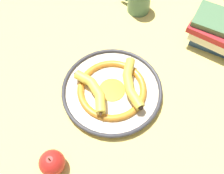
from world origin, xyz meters
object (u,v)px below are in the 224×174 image
object	(u,v)px
decorative_bowl	(112,90)
apple	(52,163)
banana_a	(131,82)
banana_b	(94,91)
book_stack	(219,32)
coffee_mug	(138,0)

from	to	relation	value
decorative_bowl	apple	xyz separation A→B (m)	(0.24, 0.17, 0.02)
banana_a	banana_b	distance (m)	0.12
banana_a	apple	size ratio (longest dim) A/B	2.36
decorative_bowl	banana_b	distance (m)	0.07
decorative_bowl	book_stack	size ratio (longest dim) A/B	1.38
banana_a	book_stack	distance (m)	0.39
banana_b	coffee_mug	bearing A→B (deg)	-52.23
banana_a	banana_b	world-z (taller)	same
banana_a	decorative_bowl	bearing A→B (deg)	-86.85
decorative_bowl	banana_b	xyz separation A→B (m)	(0.06, -0.00, 0.03)
banana_b	book_stack	world-z (taller)	book_stack
decorative_bowl	apple	bearing A→B (deg)	35.02
book_stack	apple	xyz separation A→B (m)	(0.68, 0.24, -0.02)
decorative_bowl	book_stack	bearing A→B (deg)	-171.04
coffee_mug	apple	distance (m)	0.70
apple	banana_b	bearing A→B (deg)	-136.64
book_stack	coffee_mug	size ratio (longest dim) A/B	1.84
banana_a	coffee_mug	world-z (taller)	coffee_mug
banana_a	banana_b	size ratio (longest dim) A/B	1.09
decorative_bowl	banana_b	size ratio (longest dim) A/B	1.81
decorative_bowl	book_stack	xyz separation A→B (m)	(-0.44, -0.07, 0.04)
decorative_bowl	coffee_mug	bearing A→B (deg)	-125.46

